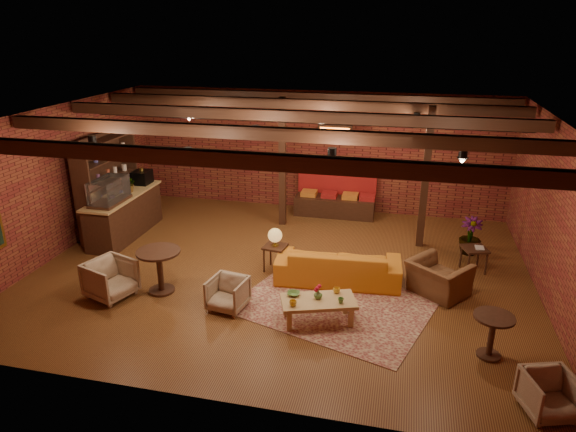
% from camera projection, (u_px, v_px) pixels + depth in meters
% --- Properties ---
extents(floor, '(10.00, 10.00, 0.00)m').
position_uv_depth(floor, '(281.00, 271.00, 10.66)').
color(floor, '#411F10').
rests_on(floor, ground).
extents(ceiling, '(10.00, 8.00, 0.02)m').
position_uv_depth(ceiling, '(280.00, 116.00, 9.53)').
color(ceiling, black).
rests_on(ceiling, wall_back).
extents(wall_back, '(10.00, 0.02, 3.20)m').
position_uv_depth(wall_back, '(317.00, 151.00, 13.74)').
color(wall_back, maroon).
rests_on(wall_back, ground).
extents(wall_front, '(10.00, 0.02, 3.20)m').
position_uv_depth(wall_front, '(205.00, 297.00, 6.45)').
color(wall_front, maroon).
rests_on(wall_front, ground).
extents(wall_left, '(0.02, 8.00, 3.20)m').
position_uv_depth(wall_left, '(58.00, 181.00, 11.16)').
color(wall_left, maroon).
rests_on(wall_left, ground).
extents(wall_right, '(0.02, 8.00, 3.20)m').
position_uv_depth(wall_right, '(556.00, 219.00, 9.04)').
color(wall_right, maroon).
rests_on(wall_right, ground).
extents(ceiling_beams, '(9.80, 6.40, 0.22)m').
position_uv_depth(ceiling_beams, '(281.00, 123.00, 9.57)').
color(ceiling_beams, black).
rests_on(ceiling_beams, ceiling).
extents(ceiling_pipe, '(9.60, 0.12, 0.12)m').
position_uv_depth(ceiling_pipe, '(298.00, 120.00, 11.11)').
color(ceiling_pipe, black).
rests_on(ceiling_pipe, ceiling).
extents(post_left, '(0.16, 0.16, 3.20)m').
position_uv_depth(post_left, '(282.00, 163.00, 12.59)').
color(post_left, black).
rests_on(post_left, ground).
extents(post_right, '(0.16, 0.16, 3.20)m').
position_uv_depth(post_right, '(425.00, 179.00, 11.32)').
color(post_right, black).
rests_on(post_right, ground).
extents(service_counter, '(0.80, 2.50, 1.60)m').
position_uv_depth(service_counter, '(123.00, 204.00, 12.16)').
color(service_counter, black).
rests_on(service_counter, ground).
extents(plant_counter, '(0.35, 0.39, 0.30)m').
position_uv_depth(plant_counter, '(130.00, 185.00, 12.17)').
color(plant_counter, '#337F33').
rests_on(plant_counter, service_counter).
extents(shelving_hutch, '(0.52, 2.00, 2.40)m').
position_uv_depth(shelving_hutch, '(109.00, 186.00, 12.19)').
color(shelving_hutch, black).
rests_on(shelving_hutch, ground).
extents(banquette, '(2.10, 0.70, 1.00)m').
position_uv_depth(banquette, '(335.00, 197.00, 13.59)').
color(banquette, maroon).
rests_on(banquette, ground).
extents(service_sign, '(0.86, 0.06, 0.30)m').
position_uv_depth(service_sign, '(335.00, 131.00, 12.53)').
color(service_sign, orange).
rests_on(service_sign, ceiling).
extents(ceiling_spotlights, '(6.40, 4.40, 0.28)m').
position_uv_depth(ceiling_spotlights, '(281.00, 135.00, 9.65)').
color(ceiling_spotlights, black).
rests_on(ceiling_spotlights, ceiling).
extents(rug, '(3.89, 3.40, 0.01)m').
position_uv_depth(rug, '(334.00, 305.00, 9.37)').
color(rug, maroon).
rests_on(rug, floor).
extents(sofa, '(2.51, 1.13, 0.71)m').
position_uv_depth(sofa, '(338.00, 265.00, 10.12)').
color(sofa, '#BA6819').
rests_on(sofa, floor).
extents(coffee_table, '(1.39, 1.01, 0.68)m').
position_uv_depth(coffee_table, '(318.00, 302.00, 8.72)').
color(coffee_table, '#A7844E').
rests_on(coffee_table, floor).
extents(side_table_lamp, '(0.50, 0.50, 0.93)m').
position_uv_depth(side_table_lamp, '(275.00, 239.00, 10.47)').
color(side_table_lamp, black).
rests_on(side_table_lamp, floor).
extents(round_table_left, '(0.82, 0.82, 0.85)m').
position_uv_depth(round_table_left, '(159.00, 264.00, 9.65)').
color(round_table_left, black).
rests_on(round_table_left, floor).
extents(armchair_a, '(0.94, 0.97, 0.79)m').
position_uv_depth(armchair_a, '(110.00, 277.00, 9.54)').
color(armchair_a, beige).
rests_on(armchair_a, floor).
extents(armchair_b, '(0.72, 0.68, 0.65)m').
position_uv_depth(armchair_b, '(228.00, 292.00, 9.16)').
color(armchair_b, beige).
rests_on(armchair_b, floor).
extents(armchair_right, '(1.20, 1.14, 0.89)m').
position_uv_depth(armchair_right, '(439.00, 273.00, 9.61)').
color(armchair_right, brown).
rests_on(armchair_right, floor).
extents(side_table_book, '(0.59, 0.59, 0.55)m').
position_uv_depth(side_table_book, '(475.00, 250.00, 10.49)').
color(side_table_book, black).
rests_on(side_table_book, floor).
extents(round_table_right, '(0.61, 0.61, 0.72)m').
position_uv_depth(round_table_right, '(492.00, 330.00, 7.77)').
color(round_table_right, black).
rests_on(round_table_right, floor).
extents(armchair_far, '(0.78, 0.75, 0.65)m').
position_uv_depth(armchair_far, '(550.00, 393.00, 6.67)').
color(armchair_far, beige).
rests_on(armchair_far, floor).
extents(plant_tall, '(1.51, 1.51, 2.52)m').
position_uv_depth(plant_tall, '(475.00, 200.00, 11.03)').
color(plant_tall, '#4C7F4C').
rests_on(plant_tall, floor).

